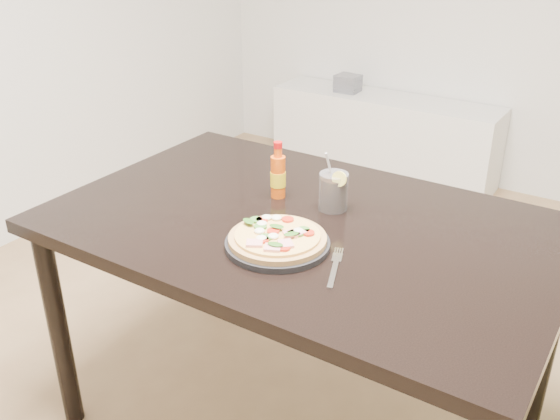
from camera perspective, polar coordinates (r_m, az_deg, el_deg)
The scene contains 8 objects.
dining_table at distance 1.77m, azimuth 2.10°, elevation -3.31°, with size 1.40×0.90×0.75m.
plate at distance 1.60m, azimuth -0.23°, elevation -3.12°, with size 0.27×0.27×0.02m, color black.
pizza at distance 1.59m, azimuth -0.26°, elevation -2.48°, with size 0.25×0.25×0.03m.
hot_sauce_bottle at distance 1.85m, azimuth -0.18°, elevation 3.18°, with size 0.05×0.05×0.17m.
cola_cup at distance 1.78m, azimuth 4.91°, elevation 1.64°, with size 0.09×0.08×0.17m.
fork at distance 1.52m, azimuth 5.06°, elevation -5.13°, with size 0.08×0.18×0.00m.
media_console at distance 3.95m, azimuth 9.39°, elevation 6.67°, with size 1.40×0.34×0.50m, color white.
cd_stack at distance 3.94m, azimuth 6.22°, elevation 11.44°, with size 0.14×0.12×0.10m.
Camera 1 is at (0.65, -1.37, 1.54)m, focal length 40.00 mm.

